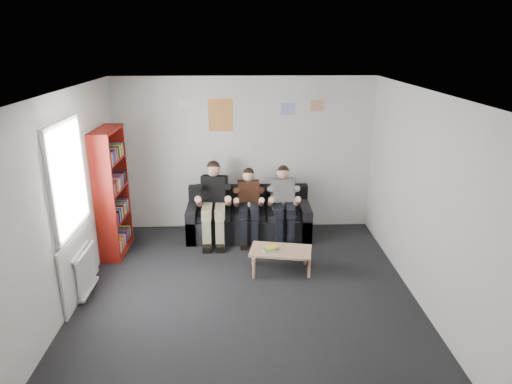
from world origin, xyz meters
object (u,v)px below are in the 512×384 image
at_px(sofa, 249,219).
at_px(coffee_table, 281,252).
at_px(person_right, 284,204).
at_px(person_middle, 249,205).
at_px(bookshelf, 113,192).
at_px(person_left, 214,203).

height_order(sofa, coffee_table, sofa).
relative_size(coffee_table, person_right, 0.70).
bearing_deg(person_middle, coffee_table, -72.63).
xyz_separation_m(bookshelf, person_right, (2.72, 0.39, -0.37)).
bearing_deg(coffee_table, person_right, 83.00).
bearing_deg(sofa, person_middle, -90.00).
xyz_separation_m(bookshelf, person_left, (1.55, 0.38, -0.34)).
bearing_deg(bookshelf, person_right, 9.22).
height_order(sofa, person_right, person_right).
height_order(sofa, person_middle, person_middle).
bearing_deg(person_right, bookshelf, -177.97).
distance_m(sofa, person_right, 0.71).
relative_size(bookshelf, coffee_table, 2.27).
xyz_separation_m(coffee_table, person_right, (0.14, 1.17, 0.32)).
relative_size(sofa, person_right, 1.66).
height_order(bookshelf, person_right, bookshelf).
bearing_deg(person_right, person_left, 174.19).
relative_size(bookshelf, person_middle, 1.64).
bearing_deg(bookshelf, person_middle, 11.45).
distance_m(person_left, person_middle, 0.59).
height_order(bookshelf, person_middle, bookshelf).
relative_size(person_middle, person_right, 0.97).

